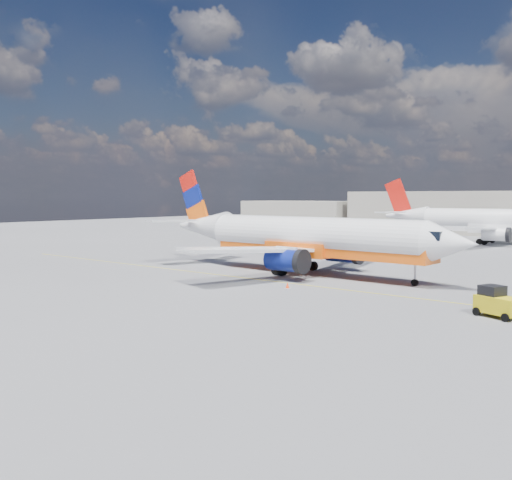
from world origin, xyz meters
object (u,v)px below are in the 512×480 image
Objects in this scene: gse_tug at (498,303)px; second_jet at (493,222)px; traffic_cone at (287,285)px; main_jet at (304,237)px.

second_jet is at bearing 128.63° from gse_tug.
traffic_cone is at bearing -92.76° from second_jet.
gse_tug is (19.44, -8.35, -2.45)m from main_jet.
main_jet is 44.63m from second_jet.
gse_tug is at bearing -76.37° from second_jet.
gse_tug reaches higher than traffic_cone.
main_jet is 9.13m from traffic_cone.
gse_tug is 5.98× the size of traffic_cone.
traffic_cone is at bearing -160.76° from gse_tug.
second_jet is 55.33m from gse_tug.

